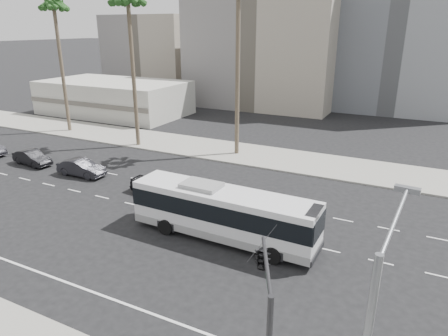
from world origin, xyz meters
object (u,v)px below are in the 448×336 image
Objects in this scene: car_b at (81,168)px; palm_far at (54,7)px; city_bus at (223,212)px; car_a at (158,185)px; palm_mid at (128,2)px; traffic_signal at (263,267)px; car_c at (32,158)px.

palm_far is at bearing 48.10° from car_b.
car_b is (-16.65, 4.49, -1.08)m from city_bus.
car_a is 0.28× the size of palm_mid.
palm_mid is at bearing 110.70° from traffic_signal.
palm_far reaches higher than traffic_signal.
car_a is 20.62m from palm_mid.
traffic_signal is at bearing -109.42° from car_c.
car_a is at bearing 154.57° from city_bus.
city_bus is 2.77× the size of car_c.
traffic_signal is 0.37× the size of palm_far.
car_a reaches higher than car_b.
car_a is 1.01× the size of car_b.
car_b is (-8.75, 0.52, -0.04)m from car_a.
palm_mid is (5.15, 9.97, 14.48)m from car_c.
traffic_signal reaches higher than car_b.
palm_far is (-30.32, 16.06, 13.15)m from city_bus.
city_bus is 1.99× the size of traffic_signal.
city_bus is at bearing -114.77° from car_a.
car_a is (-7.90, 3.97, -1.04)m from city_bus.
palm_mid is 12.29m from palm_far.
traffic_signal is 35.55m from palm_mid.
palm_mid reaches higher than traffic_signal.
city_bus reaches higher than car_b.
car_a is 8.77m from car_b.
car_a is 15.38m from car_c.
city_bus is 0.74× the size of palm_far.
car_a is 0.28× the size of palm_far.
traffic_signal is 45.53m from palm_far.
car_c is 32.87m from traffic_signal.
car_a is 1.06× the size of car_c.
city_bus reaches higher than car_c.
traffic_signal is (14.07, -13.30, 4.33)m from car_a.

